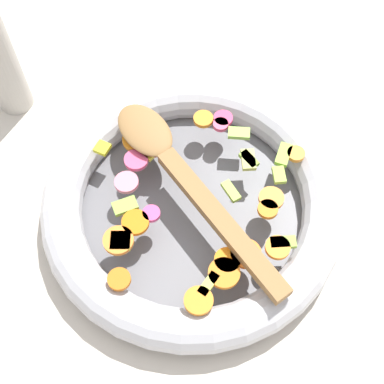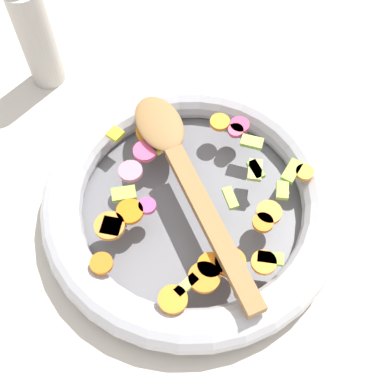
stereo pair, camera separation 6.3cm
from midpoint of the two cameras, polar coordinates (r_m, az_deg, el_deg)
ground_plane at (r=0.68m, az=2.67°, el=-2.31°), size 4.00×4.00×0.00m
skillet at (r=0.66m, az=2.75°, el=-1.44°), size 0.37×0.37×0.05m
chopped_vegetables at (r=0.63m, az=2.85°, el=-1.00°), size 0.28×0.27×0.01m
wooden_spoon at (r=0.63m, az=1.97°, el=2.04°), size 0.13×0.31×0.01m
pepper_mill at (r=0.76m, az=-14.04°, el=15.82°), size 0.05×0.05×0.19m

